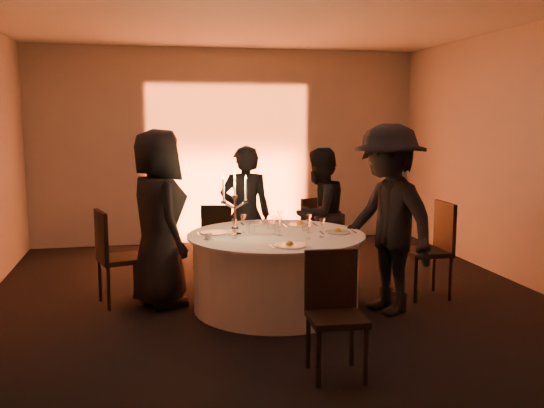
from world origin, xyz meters
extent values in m
plane|color=black|center=(0.00, 0.00, 0.00)|extent=(7.00, 7.00, 0.00)
plane|color=white|center=(0.00, 0.00, 3.00)|extent=(7.00, 7.00, 0.00)
plane|color=#ACA6A0|center=(0.00, 3.50, 1.50)|extent=(7.00, 0.00, 7.00)
plane|color=#ACA6A0|center=(0.00, -3.50, 1.50)|extent=(7.00, 0.00, 7.00)
plane|color=#ACA6A0|center=(3.00, 0.00, 1.50)|extent=(0.00, 7.00, 7.00)
cube|color=black|center=(0.00, 3.20, 0.05)|extent=(0.25, 0.12, 0.10)
cylinder|color=black|center=(0.00, 0.00, 0.01)|extent=(0.60, 0.60, 0.03)
cylinder|color=black|center=(0.00, 0.00, 0.38)|extent=(0.20, 0.20, 0.75)
cylinder|color=white|center=(0.00, 0.00, 0.38)|extent=(1.68, 1.68, 0.75)
cylinder|color=white|center=(0.00, 0.00, 0.76)|extent=(1.80, 1.80, 0.02)
cube|color=black|center=(-1.55, 0.47, 0.48)|extent=(0.54, 0.54, 0.05)
cube|color=black|center=(-1.74, 0.41, 0.75)|extent=(0.16, 0.43, 0.50)
cylinder|color=black|center=(-1.32, 0.34, 0.23)|extent=(0.04, 0.04, 0.47)
cylinder|color=black|center=(-1.43, 0.70, 0.23)|extent=(0.04, 0.04, 0.47)
cylinder|color=black|center=(-1.68, 0.23, 0.23)|extent=(0.04, 0.04, 0.47)
cylinder|color=black|center=(-1.79, 0.59, 0.23)|extent=(0.04, 0.04, 0.47)
cube|color=black|center=(-0.40, 1.64, 0.42)|extent=(0.46, 0.46, 0.05)
cube|color=black|center=(-0.44, 1.48, 0.65)|extent=(0.38, 0.13, 0.43)
cylinder|color=black|center=(-0.20, 1.76, 0.20)|extent=(0.04, 0.04, 0.41)
cylinder|color=black|center=(-0.52, 1.84, 0.20)|extent=(0.04, 0.04, 0.41)
cylinder|color=black|center=(-0.28, 1.45, 0.20)|extent=(0.04, 0.04, 0.41)
cylinder|color=black|center=(-0.59, 1.52, 0.20)|extent=(0.04, 0.04, 0.41)
cube|color=black|center=(0.72, 1.56, 0.45)|extent=(0.55, 0.55, 0.05)
cube|color=black|center=(0.80, 1.39, 0.70)|extent=(0.39, 0.21, 0.47)
cylinder|color=black|center=(0.80, 1.79, 0.22)|extent=(0.04, 0.04, 0.44)
cylinder|color=black|center=(0.48, 1.65, 0.22)|extent=(0.04, 0.04, 0.44)
cylinder|color=black|center=(0.95, 1.47, 0.22)|extent=(0.04, 0.04, 0.44)
cylinder|color=black|center=(0.63, 1.33, 0.22)|extent=(0.04, 0.04, 0.44)
cube|color=black|center=(1.67, 0.04, 0.50)|extent=(0.46, 0.46, 0.05)
cube|color=black|center=(1.88, 0.03, 0.78)|extent=(0.05, 0.46, 0.52)
cylinder|color=black|center=(1.48, 0.24, 0.24)|extent=(0.04, 0.04, 0.49)
cylinder|color=black|center=(1.47, -0.15, 0.24)|extent=(0.04, 0.04, 0.49)
cylinder|color=black|center=(1.87, 0.23, 0.24)|extent=(0.04, 0.04, 0.49)
cylinder|color=black|center=(1.86, -0.16, 0.24)|extent=(0.04, 0.04, 0.49)
cube|color=black|center=(0.09, -1.73, 0.45)|extent=(0.43, 0.43, 0.05)
cube|color=black|center=(0.10, -1.54, 0.70)|extent=(0.41, 0.06, 0.47)
cylinder|color=black|center=(-0.10, -1.90, 0.22)|extent=(0.04, 0.04, 0.44)
cylinder|color=black|center=(0.25, -1.91, 0.22)|extent=(0.04, 0.04, 0.44)
cylinder|color=black|center=(-0.08, -1.54, 0.22)|extent=(0.04, 0.04, 0.44)
cylinder|color=black|center=(0.27, -1.56, 0.22)|extent=(0.04, 0.04, 0.44)
imported|color=black|center=(-1.16, 0.36, 0.92)|extent=(0.82, 1.03, 1.83)
imported|color=black|center=(-0.15, 1.03, 0.81)|extent=(0.64, 0.47, 1.62)
imported|color=black|center=(0.75, 0.99, 0.79)|extent=(0.98, 0.95, 1.59)
imported|color=black|center=(1.06, -0.35, 0.94)|extent=(1.04, 1.37, 1.88)
cylinder|color=white|center=(-0.61, 0.16, 0.78)|extent=(0.29, 0.29, 0.01)
cube|color=#B4B4B9|center=(-0.78, 0.16, 0.78)|extent=(0.01, 0.17, 0.01)
cube|color=#B4B4B9|center=(-0.44, 0.16, 0.78)|extent=(0.02, 0.17, 0.01)
cylinder|color=white|center=(-0.08, 0.63, 0.78)|extent=(0.25, 0.25, 0.01)
cube|color=#B4B4B9|center=(-0.25, 0.63, 0.78)|extent=(0.01, 0.17, 0.01)
cube|color=#B4B4B9|center=(0.09, 0.63, 0.78)|extent=(0.02, 0.17, 0.01)
cylinder|color=white|center=(0.36, 0.41, 0.78)|extent=(0.26, 0.26, 0.01)
cube|color=#B4B4B9|center=(0.19, 0.41, 0.78)|extent=(0.02, 0.17, 0.01)
cube|color=#B4B4B9|center=(0.53, 0.41, 0.78)|extent=(0.01, 0.17, 0.01)
sphere|color=yellow|center=(0.36, 0.41, 0.82)|extent=(0.07, 0.07, 0.07)
cylinder|color=white|center=(0.63, -0.07, 0.78)|extent=(0.26, 0.26, 0.01)
cube|color=#B4B4B9|center=(0.46, -0.07, 0.78)|extent=(0.02, 0.17, 0.01)
cube|color=#B4B4B9|center=(0.80, -0.07, 0.78)|extent=(0.01, 0.17, 0.01)
sphere|color=yellow|center=(0.63, -0.07, 0.82)|extent=(0.07, 0.07, 0.07)
cylinder|color=white|center=(0.00, -0.61, 0.78)|extent=(0.30, 0.30, 0.01)
cube|color=#B4B4B9|center=(-0.17, -0.61, 0.78)|extent=(0.02, 0.17, 0.01)
cube|color=#B4B4B9|center=(0.17, -0.61, 0.78)|extent=(0.02, 0.17, 0.01)
sphere|color=yellow|center=(0.00, -0.61, 0.82)|extent=(0.07, 0.07, 0.07)
cylinder|color=white|center=(-0.70, -0.13, 0.77)|extent=(0.11, 0.11, 0.01)
cylinder|color=white|center=(-0.70, -0.13, 0.81)|extent=(0.07, 0.07, 0.06)
cylinder|color=silver|center=(-0.42, 0.00, 0.78)|extent=(0.13, 0.13, 0.02)
sphere|color=silver|center=(-0.42, 0.00, 0.84)|extent=(0.07, 0.07, 0.07)
cylinder|color=silver|center=(-0.42, 0.00, 0.97)|extent=(0.03, 0.03, 0.35)
cylinder|color=silver|center=(-0.42, 0.00, 1.16)|extent=(0.06, 0.06, 0.03)
cylinder|color=white|center=(-0.42, 0.00, 1.28)|extent=(0.02, 0.02, 0.22)
cone|color=orange|center=(-0.42, 0.00, 1.41)|extent=(0.02, 0.02, 0.04)
cylinder|color=silver|center=(-0.47, 0.00, 1.08)|extent=(0.12, 0.02, 0.08)
cylinder|color=silver|center=(-0.53, 0.00, 1.11)|extent=(0.05, 0.05, 0.03)
cylinder|color=white|center=(-0.53, 0.00, 1.23)|extent=(0.02, 0.02, 0.22)
cone|color=orange|center=(-0.53, 0.00, 1.36)|extent=(0.02, 0.02, 0.04)
cylinder|color=silver|center=(-0.36, 0.00, 1.08)|extent=(0.12, 0.02, 0.08)
cylinder|color=silver|center=(-0.31, 0.00, 1.11)|extent=(0.05, 0.05, 0.03)
cylinder|color=white|center=(-0.31, 0.00, 1.23)|extent=(0.02, 0.02, 0.22)
cone|color=orange|center=(-0.31, 0.00, 1.36)|extent=(0.02, 0.02, 0.04)
cylinder|color=white|center=(0.25, -0.31, 0.77)|extent=(0.06, 0.06, 0.01)
cylinder|color=white|center=(0.25, -0.31, 0.83)|extent=(0.01, 0.01, 0.10)
cone|color=white|center=(0.25, -0.31, 0.92)|extent=(0.07, 0.07, 0.09)
cylinder|color=white|center=(0.02, -0.09, 0.77)|extent=(0.06, 0.06, 0.01)
cylinder|color=white|center=(0.02, -0.09, 0.83)|extent=(0.01, 0.01, 0.10)
cone|color=white|center=(0.02, -0.09, 0.92)|extent=(0.07, 0.07, 0.09)
cylinder|color=white|center=(-0.44, -0.12, 0.77)|extent=(0.06, 0.06, 0.01)
cylinder|color=white|center=(-0.44, -0.12, 0.83)|extent=(0.01, 0.01, 0.10)
cone|color=white|center=(-0.44, -0.12, 0.92)|extent=(0.07, 0.07, 0.09)
cylinder|color=white|center=(0.41, -0.25, 0.77)|extent=(0.06, 0.06, 0.01)
cylinder|color=white|center=(0.41, -0.25, 0.83)|extent=(0.01, 0.01, 0.10)
cone|color=white|center=(0.41, -0.25, 0.92)|extent=(0.07, 0.07, 0.09)
cylinder|color=white|center=(0.11, 0.32, 0.77)|extent=(0.06, 0.06, 0.01)
cylinder|color=white|center=(0.11, 0.32, 0.83)|extent=(0.01, 0.01, 0.10)
cone|color=white|center=(0.11, 0.32, 0.92)|extent=(0.07, 0.07, 0.09)
cylinder|color=white|center=(0.34, 0.00, 0.77)|extent=(0.06, 0.06, 0.01)
cylinder|color=white|center=(0.34, 0.00, 0.83)|extent=(0.01, 0.01, 0.10)
cone|color=white|center=(0.34, 0.00, 0.92)|extent=(0.07, 0.07, 0.09)
cylinder|color=white|center=(-0.02, -0.02, 0.77)|extent=(0.06, 0.06, 0.01)
cylinder|color=white|center=(-0.02, -0.02, 0.83)|extent=(0.01, 0.01, 0.10)
cone|color=white|center=(-0.02, -0.02, 0.92)|extent=(0.07, 0.07, 0.09)
cylinder|color=white|center=(-0.32, 0.14, 0.77)|extent=(0.06, 0.06, 0.01)
cylinder|color=white|center=(-0.32, 0.14, 0.83)|extent=(0.01, 0.01, 0.10)
cone|color=white|center=(-0.32, 0.14, 0.92)|extent=(0.07, 0.07, 0.09)
cylinder|color=white|center=(-0.23, 0.13, 0.82)|extent=(0.07, 0.07, 0.09)
cylinder|color=white|center=(0.05, 0.16, 0.82)|extent=(0.07, 0.07, 0.09)
cylinder|color=white|center=(0.34, 0.13, 0.82)|extent=(0.07, 0.07, 0.09)
cylinder|color=white|center=(0.00, 0.28, 0.82)|extent=(0.07, 0.07, 0.09)
camera|label=1|loc=(-1.28, -5.90, 1.93)|focal=40.00mm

